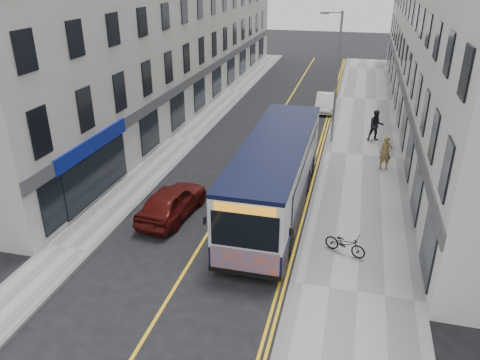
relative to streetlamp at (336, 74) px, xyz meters
The scene contains 17 objects.
ground 15.25m from the streetlamp, 106.58° to the right, with size 140.00×140.00×0.00m, color black.
pavement_east 5.20m from the streetlamp, 43.87° to the right, with size 4.50×64.00×0.12m, color #999A9C.
pavement_west 10.33m from the streetlamp, 167.70° to the right, with size 2.00×64.00×0.12m, color #999A9C.
kerb_east 4.76m from the streetlamp, 94.85° to the right, with size 0.18×64.00×0.13m, color slate.
kerb_west 9.45m from the streetlamp, 166.24° to the right, with size 0.18×64.00×0.13m, color slate.
road_centre_line 6.37m from the streetlamp, 154.37° to the right, with size 0.12×64.00×0.01m, color yellow.
road_dbl_yellow_inner 4.85m from the streetlamp, 107.21° to the right, with size 0.10×64.00×0.01m, color yellow.
road_dbl_yellow_outer 4.83m from the streetlamp, 101.85° to the right, with size 0.10×64.00×0.01m, color yellow.
terrace_east 10.35m from the streetlamp, 43.68° to the left, with size 6.00×46.00×13.00m, color silver.
terrace_west 15.06m from the streetlamp, 152.01° to the left, with size 6.00×46.00×13.00m, color beige.
streetlamp is the anchor object (origin of this frame).
city_bus 10.25m from the streetlamp, 100.68° to the right, with size 2.72×11.68×3.39m.
bicycle 13.57m from the streetlamp, 83.27° to the right, with size 0.58×1.67×0.88m, color black.
pedestrian_near 6.02m from the streetlamp, 50.06° to the right, with size 0.67×0.44×1.83m, color olive.
pedestrian_far 4.33m from the streetlamp, 15.17° to the left, with size 0.96×0.75×1.98m, color black.
car_white 8.25m from the streetlamp, 97.58° to the left, with size 1.37×3.92×1.29m, color silver.
car_maroon 13.62m from the streetlamp, 118.04° to the right, with size 1.75×4.36×1.49m, color #53100D.
Camera 1 is at (5.54, -14.85, 10.37)m, focal length 35.00 mm.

